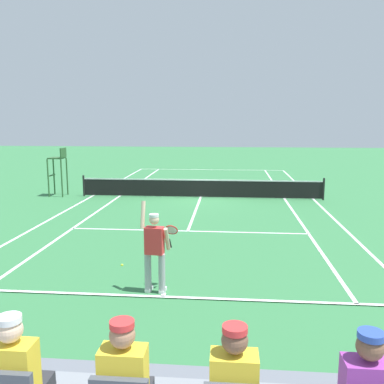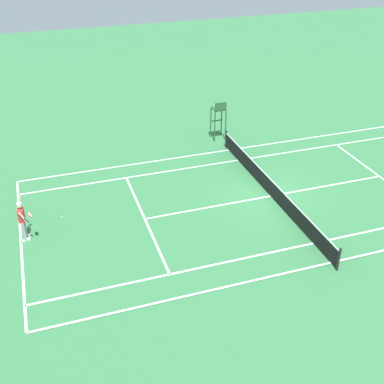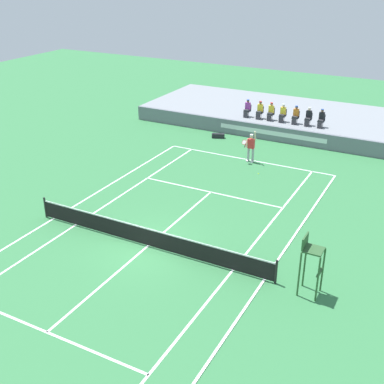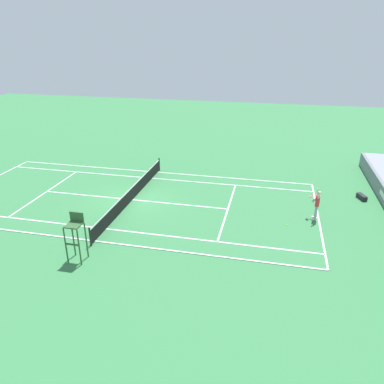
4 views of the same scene
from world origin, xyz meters
TOP-DOWN VIEW (x-y plane):
  - ground_plane at (0.00, 0.00)m, footprint 80.00×80.00m
  - court at (0.00, 0.00)m, footprint 11.08×23.88m
  - net at (0.00, 0.00)m, footprint 11.98×0.10m
  - tennis_player at (0.19, 11.65)m, footprint 0.80×0.62m
  - tennis_ball at (1.38, 10.03)m, footprint 0.07×0.07m
  - umpire_chair at (7.21, 0.00)m, footprint 0.77×0.77m

SIDE VIEW (x-z plane):
  - ground_plane at x=0.00m, z-range 0.00..0.00m
  - court at x=0.00m, z-range 0.00..0.02m
  - tennis_ball at x=1.38m, z-range 0.00..0.07m
  - net at x=0.00m, z-range -0.01..1.06m
  - tennis_player at x=0.19m, z-range -0.05..2.04m
  - umpire_chair at x=7.21m, z-range 0.34..2.78m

